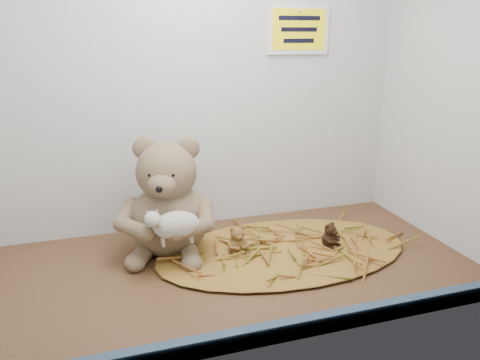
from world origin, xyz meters
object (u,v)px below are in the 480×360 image
object	(u,v)px
main_teddy	(168,196)
mini_teddy_tan	(237,238)
toy_lamb	(176,225)
mini_teddy_brown	(330,234)

from	to	relation	value
main_teddy	mini_teddy_tan	distance (cm)	20.33
toy_lamb	mini_teddy_tan	xyz separation A→B (cm)	(15.71, 3.08, -6.88)
main_teddy	mini_teddy_brown	world-z (taller)	main_teddy
main_teddy	toy_lamb	distance (cm)	11.37
toy_lamb	mini_teddy_tan	distance (cm)	17.43
mini_teddy_tan	main_teddy	bearing A→B (deg)	150.33
main_teddy	mini_teddy_tan	size ratio (longest dim) A/B	4.28
toy_lamb	mini_teddy_brown	bearing A→B (deg)	-0.82
main_teddy	mini_teddy_brown	bearing A→B (deg)	2.93
toy_lamb	main_teddy	bearing A→B (deg)	90.00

